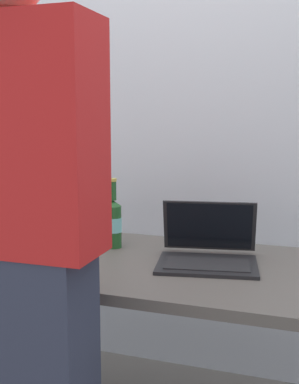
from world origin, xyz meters
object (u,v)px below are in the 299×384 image
object	(u,v)px
beer_bottle_green	(113,222)
beer_bottle_amber	(90,213)
beer_bottle_brown	(77,217)
person_figure	(18,261)
laptop	(208,250)

from	to	relation	value
beer_bottle_green	beer_bottle_amber	distance (m)	0.19
beer_bottle_green	beer_bottle_brown	bearing A→B (deg)	169.58
beer_bottle_green	person_figure	bearing A→B (deg)	-87.18
beer_bottle_green	person_figure	world-z (taller)	person_figure
beer_bottle_amber	beer_bottle_green	bearing A→B (deg)	-36.40
laptop	person_figure	distance (m)	0.73
beer_bottle_brown	beer_bottle_green	bearing A→B (deg)	-10.42
beer_bottle_brown	person_figure	distance (m)	0.76
beer_bottle_brown	beer_bottle_green	size ratio (longest dim) A/B	1.04
person_figure	laptop	bearing A→B (deg)	60.12
laptop	beer_bottle_green	bearing A→B (deg)	169.80
laptop	beer_bottle_amber	size ratio (longest dim) A/B	1.41
beer_bottle_amber	person_figure	bearing A→B (deg)	-77.04
beer_bottle_brown	beer_bottle_amber	size ratio (longest dim) A/B	1.02
beer_bottle_brown	beer_bottle_green	xyz separation A→B (m)	(0.18, -0.03, -0.00)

